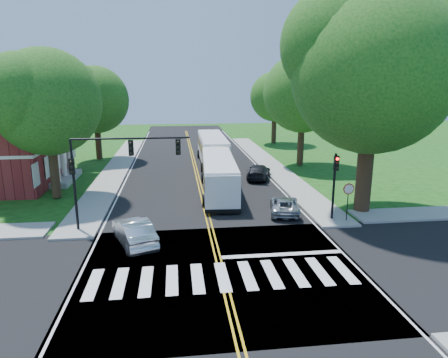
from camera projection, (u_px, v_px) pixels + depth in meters
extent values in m
plane|color=#184310|center=(221.00, 272.00, 19.52)|extent=(140.00, 140.00, 0.00)
cube|color=black|center=(199.00, 182.00, 36.86)|extent=(14.00, 96.00, 0.01)
cube|color=black|center=(221.00, 272.00, 19.51)|extent=(60.00, 12.00, 0.01)
cube|color=gold|center=(197.00, 172.00, 40.72)|extent=(0.36, 70.00, 0.01)
cube|color=silver|center=(129.00, 174.00, 39.91)|extent=(0.12, 70.00, 0.01)
cube|color=silver|center=(262.00, 171.00, 41.52)|extent=(0.12, 70.00, 0.01)
cube|color=silver|center=(223.00, 276.00, 19.03)|extent=(12.60, 3.00, 0.01)
cube|color=silver|center=(282.00, 254.00, 21.47)|extent=(6.60, 0.40, 0.01)
cube|color=gray|center=(117.00, 168.00, 42.61)|extent=(2.60, 40.00, 0.15)
cube|color=gray|center=(269.00, 164.00, 44.58)|extent=(2.60, 40.00, 0.15)
cylinder|color=#352415|center=(365.00, 169.00, 27.78)|extent=(1.10, 1.10, 6.00)
sphere|color=#427B24|center=(373.00, 72.00, 26.22)|extent=(10.80, 10.80, 10.80)
cylinder|color=#352415|center=(54.00, 167.00, 31.04)|extent=(0.70, 0.70, 4.80)
sphere|color=#427B24|center=(47.00, 102.00, 29.84)|extent=(8.00, 8.00, 8.00)
cylinder|color=#352415|center=(98.00, 140.00, 46.56)|extent=(0.70, 0.70, 4.40)
sphere|color=#427B24|center=(95.00, 100.00, 45.45)|extent=(7.60, 7.60, 7.60)
cylinder|color=#352415|center=(301.00, 142.00, 43.38)|extent=(0.70, 0.70, 5.00)
sphere|color=#427B24|center=(303.00, 93.00, 42.13)|extent=(8.40, 8.40, 8.40)
cylinder|color=#352415|center=(274.00, 128.00, 58.99)|extent=(0.70, 0.70, 4.40)
sphere|color=#427B24|center=(275.00, 97.00, 57.90)|extent=(7.20, 7.20, 7.20)
cube|color=silver|center=(61.00, 134.00, 36.27)|extent=(1.40, 6.00, 0.45)
cube|color=gray|center=(65.00, 178.00, 37.26)|extent=(1.80, 6.00, 0.50)
cylinder|color=silver|center=(56.00, 164.00, 34.70)|extent=(0.50, 0.50, 4.20)
cylinder|color=silver|center=(63.00, 159.00, 36.82)|extent=(0.50, 0.50, 4.20)
cylinder|color=silver|center=(69.00, 155.00, 38.94)|extent=(0.50, 0.50, 4.20)
cylinder|color=black|center=(75.00, 193.00, 24.22)|extent=(0.16, 0.16, 4.60)
cube|color=black|center=(72.00, 167.00, 23.67)|extent=(0.30, 0.22, 0.95)
sphere|color=black|center=(71.00, 162.00, 23.47)|extent=(0.18, 0.18, 0.18)
cylinder|color=black|center=(131.00, 138.00, 23.85)|extent=(7.00, 0.12, 0.12)
cube|color=black|center=(131.00, 148.00, 23.84)|extent=(0.30, 0.22, 0.95)
cube|color=black|center=(178.00, 147.00, 24.17)|extent=(0.30, 0.22, 0.95)
cylinder|color=black|center=(334.00, 186.00, 26.19)|extent=(0.16, 0.16, 4.40)
cube|color=black|center=(336.00, 163.00, 25.66)|extent=(0.30, 0.22, 0.95)
sphere|color=#FF0A05|center=(337.00, 159.00, 25.46)|extent=(0.18, 0.18, 0.18)
cylinder|color=black|center=(347.00, 204.00, 26.07)|extent=(0.06, 0.06, 2.20)
cylinder|color=#A50A07|center=(349.00, 189.00, 25.79)|extent=(0.76, 0.04, 0.76)
cube|color=silver|center=(219.00, 176.00, 32.79)|extent=(3.11, 11.52, 2.66)
cube|color=black|center=(219.00, 170.00, 32.68)|extent=(3.14, 10.73, 0.92)
cube|color=black|center=(216.00, 159.00, 38.28)|extent=(2.37, 0.24, 1.55)
cube|color=orange|center=(216.00, 150.00, 38.08)|extent=(1.65, 0.19, 0.31)
cube|color=black|center=(219.00, 190.00, 33.07)|extent=(3.17, 11.63, 0.29)
cube|color=silver|center=(219.00, 159.00, 32.46)|extent=(3.04, 11.18, 0.21)
cylinder|color=black|center=(230.00, 177.00, 36.77)|extent=(0.36, 0.94, 0.93)
cylinder|color=black|center=(203.00, 177.00, 36.61)|extent=(0.36, 0.94, 0.93)
cylinder|color=black|center=(238.00, 200.00, 29.75)|extent=(0.36, 0.94, 0.93)
cylinder|color=black|center=(204.00, 200.00, 29.59)|extent=(0.36, 0.94, 0.93)
cube|color=silver|center=(213.00, 150.00, 44.26)|extent=(2.80, 12.25, 2.85)
cube|color=black|center=(213.00, 146.00, 44.14)|extent=(2.86, 11.40, 0.98)
cube|color=black|center=(209.00, 139.00, 50.12)|extent=(2.54, 0.13, 1.66)
cube|color=orange|center=(208.00, 132.00, 49.90)|extent=(1.76, 0.12, 0.33)
cube|color=black|center=(213.00, 161.00, 44.56)|extent=(2.85, 12.35, 0.31)
cube|color=silver|center=(212.00, 137.00, 43.91)|extent=(2.74, 11.88, 0.23)
cylinder|color=black|center=(221.00, 153.00, 48.57)|extent=(0.34, 1.00, 0.99)
cylinder|color=black|center=(199.00, 154.00, 48.28)|extent=(0.34, 1.00, 0.99)
cylinder|color=black|center=(229.00, 167.00, 41.07)|extent=(0.34, 1.00, 0.99)
cylinder|color=black|center=(202.00, 167.00, 40.79)|extent=(0.34, 1.00, 0.99)
imported|color=silver|center=(134.00, 232.00, 22.64)|extent=(3.07, 4.86, 1.51)
imported|color=#AEB1B5|center=(284.00, 205.00, 28.08)|extent=(2.81, 4.53, 1.17)
imported|color=black|center=(259.00, 172.00, 38.02)|extent=(3.27, 5.03, 1.35)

